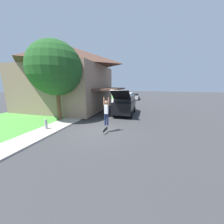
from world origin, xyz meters
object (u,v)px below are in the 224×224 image
(lawn_tree_near, at_px, (55,69))
(fire_hydrant, at_px, (46,124))
(skateboard, at_px, (105,130))
(skateboarder, at_px, (106,111))
(suv_parked, at_px, (125,104))
(car_down_street, at_px, (135,96))

(lawn_tree_near, height_order, fire_hydrant, lawn_tree_near)
(lawn_tree_near, distance_m, skateboard, 7.29)
(skateboard, bearing_deg, skateboarder, 85.11)
(lawn_tree_near, height_order, suv_parked, lawn_tree_near)
(car_down_street, xyz_separation_m, skateboard, (0.12, -21.82, -0.42))
(skateboarder, relative_size, skateboard, 2.61)
(suv_parked, xyz_separation_m, fire_hydrant, (-4.83, -6.71, -0.74))
(car_down_street, bearing_deg, lawn_tree_near, -104.83)
(car_down_street, xyz_separation_m, skateboarder, (0.14, -21.60, 0.89))
(lawn_tree_near, relative_size, car_down_street, 1.60)
(suv_parked, distance_m, car_down_street, 15.72)
(skateboarder, xyz_separation_m, skateboard, (-0.02, -0.23, -1.31))
(skateboarder, distance_m, fire_hydrant, 4.76)
(lawn_tree_near, bearing_deg, skateboard, -20.60)
(suv_parked, bearing_deg, skateboard, -92.75)
(fire_hydrant, bearing_deg, car_down_street, 78.86)
(lawn_tree_near, distance_m, skateboarder, 6.51)
(suv_parked, relative_size, skateboarder, 2.66)
(suv_parked, height_order, skateboarder, suv_parked)
(suv_parked, distance_m, skateboard, 6.20)
(suv_parked, bearing_deg, lawn_tree_near, -144.04)
(fire_hydrant, bearing_deg, skateboard, 7.46)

